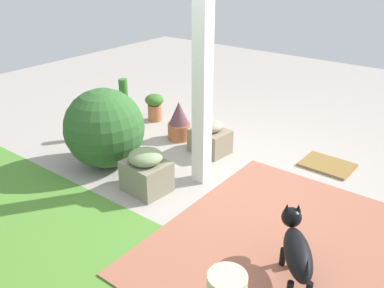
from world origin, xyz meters
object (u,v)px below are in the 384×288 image
object	(u,v)px
stone_planter_mid	(146,171)
dog	(297,249)
porch_pillar	(203,64)
terracotta_pot_broad	(155,105)
terracotta_pot_tall	(125,115)
doormat	(327,165)
round_shrub	(104,128)
terracotta_pot_spiky	(179,122)
stone_planter_nearest	(210,137)

from	to	relation	value
stone_planter_mid	dog	distance (m)	1.79
porch_pillar	terracotta_pot_broad	xyz separation A→B (m)	(1.58, -0.99, -1.06)
porch_pillar	terracotta_pot_tall	size ratio (longest dim) A/B	3.33
stone_planter_mid	doormat	xyz separation A→B (m)	(-1.31, -1.67, -0.21)
round_shrub	terracotta_pot_spiky	xyz separation A→B (m)	(-0.22, -1.07, -0.21)
stone_planter_mid	doormat	distance (m)	2.13
round_shrub	terracotta_pot_broad	xyz separation A→B (m)	(0.49, -1.37, -0.23)
terracotta_pot_broad	doormat	xyz separation A→B (m)	(-2.57, -0.15, -0.22)
porch_pillar	terracotta_pot_tall	distance (m)	1.89
terracotta_pot_tall	dog	distance (m)	3.21
terracotta_pot_broad	dog	size ratio (longest dim) A/B	0.62
stone_planter_mid	terracotta_pot_tall	world-z (taller)	terracotta_pot_tall
stone_planter_nearest	terracotta_pot_broad	distance (m)	1.31
stone_planter_nearest	terracotta_pot_spiky	size ratio (longest dim) A/B	0.95
terracotta_pot_broad	doormat	bearing A→B (deg)	-176.57
terracotta_pot_tall	stone_planter_mid	bearing A→B (deg)	143.86
stone_planter_nearest	terracotta_pot_tall	bearing A→B (deg)	11.61
stone_planter_mid	terracotta_pot_broad	distance (m)	1.97
porch_pillar	terracotta_pot_broad	world-z (taller)	porch_pillar
terracotta_pot_broad	doormat	distance (m)	2.58
stone_planter_nearest	round_shrub	size ratio (longest dim) A/B	0.54
porch_pillar	doormat	world-z (taller)	porch_pillar
terracotta_pot_broad	stone_planter_mid	bearing A→B (deg)	129.71
round_shrub	dog	xyz separation A→B (m)	(-2.54, 0.40, -0.18)
terracotta_pot_tall	terracotta_pot_broad	xyz separation A→B (m)	(0.03, -0.62, -0.05)
porch_pillar	doormat	xyz separation A→B (m)	(-0.99, -1.14, -1.28)
stone_planter_nearest	terracotta_pot_broad	xyz separation A→B (m)	(1.25, -0.37, 0.04)
stone_planter_nearest	doormat	distance (m)	1.43
terracotta_pot_spiky	terracotta_pot_tall	bearing A→B (deg)	25.66
round_shrub	stone_planter_mid	bearing A→B (deg)	169.45
dog	terracotta_pot_spiky	bearing A→B (deg)	-32.43
terracotta_pot_spiky	terracotta_pot_broad	size ratio (longest dim) A/B	1.30
terracotta_pot_spiky	terracotta_pot_tall	world-z (taller)	terracotta_pot_tall
porch_pillar	dog	bearing A→B (deg)	151.54
terracotta_pot_tall	doormat	world-z (taller)	terracotta_pot_tall
porch_pillar	round_shrub	world-z (taller)	porch_pillar
doormat	round_shrub	bearing A→B (deg)	36.22
stone_planter_nearest	terracotta_pot_tall	size ratio (longest dim) A/B	0.63
stone_planter_nearest	stone_planter_mid	bearing A→B (deg)	90.18
stone_planter_nearest	terracotta_pot_spiky	xyz separation A→B (m)	(0.55, -0.07, 0.05)
stone_planter_mid	terracotta_pot_tall	distance (m)	1.52
stone_planter_mid	terracotta_pot_tall	xyz separation A→B (m)	(1.23, -0.89, 0.05)
terracotta_pot_spiky	doormat	world-z (taller)	terracotta_pot_spiky
terracotta_pot_tall	dog	xyz separation A→B (m)	(-3.00, 1.15, 0.01)
porch_pillar	stone_planter_nearest	xyz separation A→B (m)	(0.32, -0.62, -1.10)
stone_planter_mid	dog	world-z (taller)	dog
terracotta_pot_broad	round_shrub	bearing A→B (deg)	109.56
terracotta_pot_spiky	terracotta_pot_tall	xyz separation A→B (m)	(0.67, 0.32, 0.03)
stone_planter_mid	round_shrub	world-z (taller)	round_shrub
stone_planter_nearest	doormat	world-z (taller)	stone_planter_nearest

